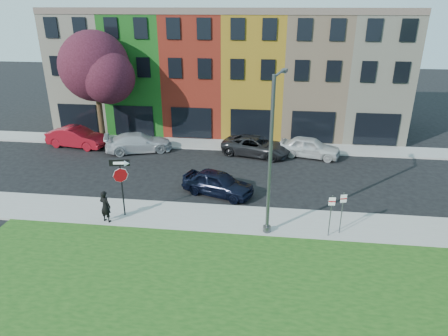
# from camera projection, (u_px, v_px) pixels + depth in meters

# --- Properties ---
(ground) EXTENTS (120.00, 120.00, 0.00)m
(ground) POSITION_uv_depth(u_px,v_px,m) (229.00, 252.00, 18.71)
(ground) COLOR black
(ground) RESTS_ON ground
(sidewalk_near) EXTENTS (40.00, 3.00, 0.12)m
(sidewalk_near) POSITION_uv_depth(u_px,v_px,m) (273.00, 222.00, 21.21)
(sidewalk_near) COLOR gray
(sidewalk_near) RESTS_ON ground
(sidewalk_far) EXTENTS (40.00, 2.40, 0.12)m
(sidewalk_far) POSITION_uv_depth(u_px,v_px,m) (213.00, 144.00, 32.77)
(sidewalk_far) COLOR gray
(sidewalk_far) RESTS_ON ground
(rowhouse_block) EXTENTS (30.00, 10.12, 10.00)m
(rowhouse_block) POSITION_uv_depth(u_px,v_px,m) (228.00, 72.00, 36.49)
(rowhouse_block) COLOR beige
(rowhouse_block) RESTS_ON ground
(stop_sign) EXTENTS (1.04, 0.23, 3.23)m
(stop_sign) POSITION_uv_depth(u_px,v_px,m) (121.00, 176.00, 20.91)
(stop_sign) COLOR black
(stop_sign) RESTS_ON sidewalk_near
(man) EXTENTS (0.89, 0.80, 1.76)m
(man) POSITION_uv_depth(u_px,v_px,m) (105.00, 206.00, 20.83)
(man) COLOR black
(man) RESTS_ON sidewalk_near
(sedan_near) EXTENTS (4.49, 5.49, 1.50)m
(sedan_near) POSITION_uv_depth(u_px,v_px,m) (218.00, 183.00, 24.13)
(sedan_near) COLOR black
(sedan_near) RESTS_ON ground
(parked_car_red) EXTENTS (3.24, 5.42, 1.61)m
(parked_car_red) POSITION_uv_depth(u_px,v_px,m) (77.00, 137.00, 32.16)
(parked_car_red) COLOR maroon
(parked_car_red) RESTS_ON ground
(parked_car_silver) EXTENTS (5.37, 6.45, 1.48)m
(parked_car_silver) POSITION_uv_depth(u_px,v_px,m) (139.00, 142.00, 31.14)
(parked_car_silver) COLOR #ADADB1
(parked_car_silver) RESTS_ON ground
(parked_car_dark) EXTENTS (4.80, 6.30, 1.44)m
(parked_car_dark) POSITION_uv_depth(u_px,v_px,m) (256.00, 146.00, 30.41)
(parked_car_dark) COLOR black
(parked_car_dark) RESTS_ON ground
(parked_car_white) EXTENTS (3.76, 5.28, 1.53)m
(parked_car_white) POSITION_uv_depth(u_px,v_px,m) (310.00, 147.00, 30.06)
(parked_car_white) COLOR silver
(parked_car_white) RESTS_ON ground
(street_lamp) EXTENTS (0.85, 2.54, 7.86)m
(street_lamp) POSITION_uv_depth(u_px,v_px,m) (271.00, 157.00, 18.87)
(street_lamp) COLOR #4D4F52
(street_lamp) RESTS_ON sidewalk_near
(parking_sign_a) EXTENTS (0.32, 0.10, 2.22)m
(parking_sign_a) POSITION_uv_depth(u_px,v_px,m) (331.00, 211.00, 19.32)
(parking_sign_a) COLOR #4D4F52
(parking_sign_a) RESTS_ON sidewalk_near
(parking_sign_b) EXTENTS (0.31, 0.12, 2.25)m
(parking_sign_b) POSITION_uv_depth(u_px,v_px,m) (342.00, 208.00, 19.54)
(parking_sign_b) COLOR #4D4F52
(parking_sign_b) RESTS_ON sidewalk_near
(tree_purple) EXTENTS (6.45, 5.64, 8.89)m
(tree_purple) POSITION_uv_depth(u_px,v_px,m) (96.00, 68.00, 30.76)
(tree_purple) COLOR black
(tree_purple) RESTS_ON sidewalk_far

